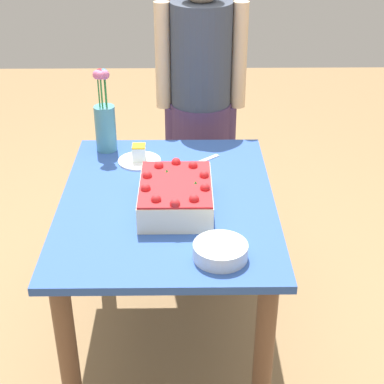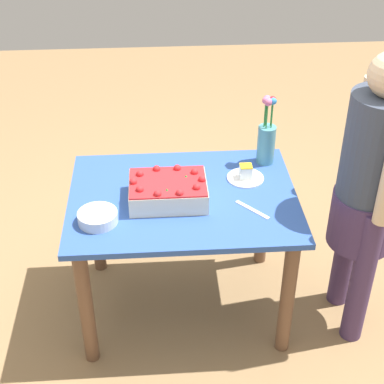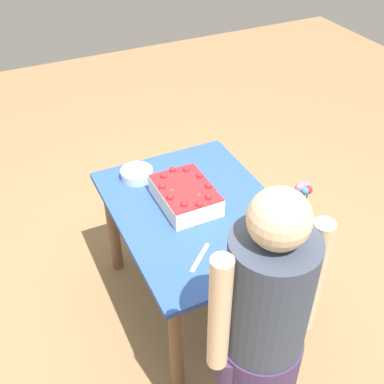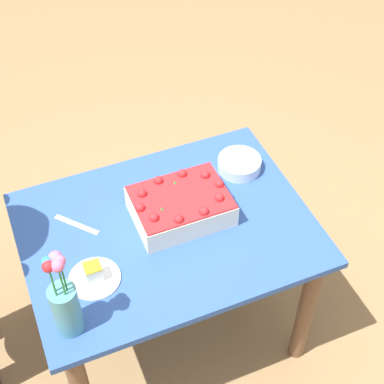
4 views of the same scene
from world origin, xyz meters
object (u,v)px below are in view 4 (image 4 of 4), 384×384
at_px(cake_knife, 77,225).
at_px(fruit_bowl, 239,164).
at_px(serving_plate_with_slice, 94,276).
at_px(sheet_cake, 181,206).
at_px(flower_vase, 65,303).

height_order(cake_knife, fruit_bowl, fruit_bowl).
distance_m(serving_plate_with_slice, cake_knife, 0.27).
bearing_deg(serving_plate_with_slice, cake_knife, 88.62).
bearing_deg(fruit_bowl, cake_knife, -176.55).
bearing_deg(cake_knife, sheet_cake, -146.46).
bearing_deg(sheet_cake, flower_vase, -148.53).
relative_size(serving_plate_with_slice, flower_vase, 0.50).
height_order(serving_plate_with_slice, fruit_bowl, serving_plate_with_slice).
relative_size(sheet_cake, fruit_bowl, 2.02).
relative_size(serving_plate_with_slice, cake_knife, 0.95).
bearing_deg(flower_vase, fruit_bowl, 29.02).
distance_m(cake_knife, flower_vase, 0.47).
xyz_separation_m(cake_knife, fruit_bowl, (0.71, 0.04, 0.02)).
bearing_deg(fruit_bowl, flower_vase, -150.98).
relative_size(serving_plate_with_slice, fruit_bowl, 1.03).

